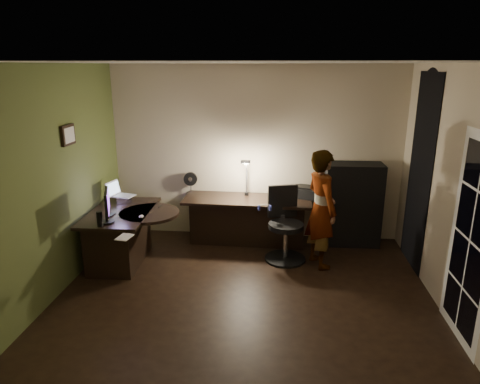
# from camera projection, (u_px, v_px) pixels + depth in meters

# --- Properties ---
(floor) EXTENTS (4.50, 4.00, 0.01)m
(floor) POSITION_uv_depth(u_px,v_px,m) (244.00, 297.00, 5.14)
(floor) COLOR black
(floor) RESTS_ON ground
(ceiling) EXTENTS (4.50, 4.00, 0.01)m
(ceiling) POSITION_uv_depth(u_px,v_px,m) (245.00, 62.00, 4.37)
(ceiling) COLOR silver
(ceiling) RESTS_ON floor
(wall_back) EXTENTS (4.50, 0.01, 2.70)m
(wall_back) POSITION_uv_depth(u_px,v_px,m) (255.00, 153.00, 6.67)
(wall_back) COLOR #BDAD90
(wall_back) RESTS_ON floor
(wall_front) EXTENTS (4.50, 0.01, 2.70)m
(wall_front) POSITION_uv_depth(u_px,v_px,m) (218.00, 272.00, 2.85)
(wall_front) COLOR #BDAD90
(wall_front) RESTS_ON floor
(wall_left) EXTENTS (0.01, 4.00, 2.70)m
(wall_left) POSITION_uv_depth(u_px,v_px,m) (51.00, 184.00, 4.97)
(wall_left) COLOR #BDAD90
(wall_left) RESTS_ON floor
(wall_right) EXTENTS (0.01, 4.00, 2.70)m
(wall_right) POSITION_uv_depth(u_px,v_px,m) (455.00, 195.00, 4.55)
(wall_right) COLOR #BDAD90
(wall_right) RESTS_ON floor
(green_wall_overlay) EXTENTS (0.00, 4.00, 2.70)m
(green_wall_overlay) POSITION_uv_depth(u_px,v_px,m) (53.00, 184.00, 4.96)
(green_wall_overlay) COLOR #4F5D2A
(green_wall_overlay) RESTS_ON floor
(arched_doorway) EXTENTS (0.01, 0.90, 2.60)m
(arched_doorway) POSITION_uv_depth(u_px,v_px,m) (420.00, 173.00, 5.66)
(arched_doorway) COLOR black
(arched_doorway) RESTS_ON floor
(french_door) EXTENTS (0.02, 0.92, 2.10)m
(french_door) POSITION_uv_depth(u_px,v_px,m) (470.00, 241.00, 4.11)
(french_door) COLOR white
(french_door) RESTS_ON floor
(framed_picture) EXTENTS (0.04, 0.30, 0.25)m
(framed_picture) POSITION_uv_depth(u_px,v_px,m) (68.00, 135.00, 5.25)
(framed_picture) COLOR black
(framed_picture) RESTS_ON wall_left
(desk_left) EXTENTS (0.86, 1.35, 0.76)m
(desk_left) POSITION_uv_depth(u_px,v_px,m) (123.00, 237.00, 5.94)
(desk_left) COLOR black
(desk_left) RESTS_ON floor
(desk_right) EXTENTS (1.95, 0.73, 0.72)m
(desk_right) POSITION_uv_depth(u_px,v_px,m) (247.00, 221.00, 6.60)
(desk_right) COLOR black
(desk_right) RESTS_ON floor
(cabinet) EXTENTS (0.85, 0.44, 1.27)m
(cabinet) POSITION_uv_depth(u_px,v_px,m) (352.00, 204.00, 6.52)
(cabinet) COLOR black
(cabinet) RESTS_ON floor
(laptop_stand) EXTENTS (0.27, 0.25, 0.09)m
(laptop_stand) POSITION_uv_depth(u_px,v_px,m) (124.00, 199.00, 6.21)
(laptop_stand) COLOR silver
(laptop_stand) RESTS_ON desk_left
(laptop) EXTENTS (0.37, 0.36, 0.22)m
(laptop) POSITION_uv_depth(u_px,v_px,m) (123.00, 189.00, 6.17)
(laptop) COLOR silver
(laptop) RESTS_ON laptop_stand
(monitor) EXTENTS (0.25, 0.46, 0.30)m
(monitor) POSITION_uv_depth(u_px,v_px,m) (106.00, 211.00, 5.37)
(monitor) COLOR black
(monitor) RESTS_ON desk_left
(mouse) EXTENTS (0.09, 0.11, 0.03)m
(mouse) POSITION_uv_depth(u_px,v_px,m) (141.00, 216.00, 5.57)
(mouse) COLOR silver
(mouse) RESTS_ON desk_left
(phone) EXTENTS (0.08, 0.15, 0.01)m
(phone) POSITION_uv_depth(u_px,v_px,m) (111.00, 215.00, 5.67)
(phone) COLOR black
(phone) RESTS_ON desk_left
(pen) EXTENTS (0.02, 0.14, 0.01)m
(pen) POSITION_uv_depth(u_px,v_px,m) (160.00, 206.00, 6.00)
(pen) COLOR black
(pen) RESTS_ON desk_left
(speaker) EXTENTS (0.09, 0.09, 0.19)m
(speaker) POSITION_uv_depth(u_px,v_px,m) (100.00, 219.00, 5.26)
(speaker) COLOR black
(speaker) RESTS_ON desk_left
(notepad) EXTENTS (0.18, 0.23, 0.01)m
(notepad) POSITION_uv_depth(u_px,v_px,m) (125.00, 237.00, 4.93)
(notepad) COLOR silver
(notepad) RESTS_ON desk_left
(desk_fan) EXTENTS (0.23, 0.14, 0.33)m
(desk_fan) POSITION_uv_depth(u_px,v_px,m) (191.00, 182.00, 6.82)
(desk_fan) COLOR black
(desk_fan) RESTS_ON desk_right
(headphones) EXTENTS (0.21, 0.13, 0.09)m
(headphones) POSITION_uv_depth(u_px,v_px,m) (265.00, 207.00, 6.00)
(headphones) COLOR navy
(headphones) RESTS_ON desk_right
(printer) EXTENTS (0.48, 0.42, 0.18)m
(printer) POSITION_uv_depth(u_px,v_px,m) (306.00, 192.00, 6.56)
(printer) COLOR black
(printer) RESTS_ON desk_right
(desk_lamp) EXTENTS (0.26, 0.33, 0.65)m
(desk_lamp) POSITION_uv_depth(u_px,v_px,m) (247.00, 176.00, 6.58)
(desk_lamp) COLOR black
(desk_lamp) RESTS_ON desk_right
(office_chair) EXTENTS (0.71, 0.71, 1.04)m
(office_chair) POSITION_uv_depth(u_px,v_px,m) (286.00, 226.00, 5.97)
(office_chair) COLOR black
(office_chair) RESTS_ON floor
(person) EXTENTS (0.59, 0.69, 1.63)m
(person) POSITION_uv_depth(u_px,v_px,m) (321.00, 209.00, 5.75)
(person) COLOR #D8A88C
(person) RESTS_ON floor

